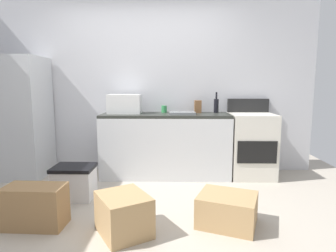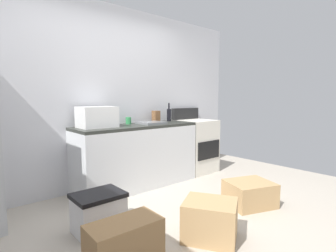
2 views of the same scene
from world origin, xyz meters
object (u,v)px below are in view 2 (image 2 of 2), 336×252
storage_bin (99,212)px  wine_bottle (169,114)px  knife_block (156,116)px  microwave (97,117)px  stove_oven (195,145)px  coffee_mug (128,121)px  cardboard_box_medium (210,220)px  cardboard_box_large (250,194)px  cardboard_box_small (125,247)px

storage_bin → wine_bottle: bearing=29.9°
knife_block → storage_bin: size_ratio=0.39×
wine_bottle → knife_block: 0.27m
microwave → wine_bottle: bearing=4.2°
stove_oven → storage_bin: bearing=-158.9°
coffee_mug → knife_block: bearing=-3.5°
microwave → knife_block: 1.05m
knife_block → cardboard_box_medium: 2.12m
wine_bottle → cardboard_box_medium: size_ratio=0.64×
knife_block → wine_bottle: bearing=-1.1°
stove_oven → microwave: microwave is taller
stove_oven → cardboard_box_large: (-0.60, -1.46, -0.32)m
wine_bottle → storage_bin: size_ratio=0.65×
wine_bottle → knife_block: size_ratio=1.67×
microwave → coffee_mug: microwave is taller
cardboard_box_medium → storage_bin: (-0.71, 0.78, 0.02)m
microwave → wine_bottle: (1.32, 0.10, -0.03)m
microwave → cardboard_box_medium: (0.26, -1.69, -0.86)m
cardboard_box_large → cardboard_box_medium: 0.96m
microwave → coffee_mug: size_ratio=4.60×
microwave → cardboard_box_large: (1.20, -1.51, -0.89)m
cardboard_box_large → storage_bin: bearing=160.2°
microwave → coffee_mug: (0.56, 0.13, -0.09)m
coffee_mug → knife_block: knife_block is taller
stove_oven → cardboard_box_large: bearing=-112.2°
coffee_mug → storage_bin: (-1.00, -1.05, -0.76)m
microwave → storage_bin: (-0.45, -0.92, -0.84)m
cardboard_box_small → microwave: bearing=70.3°
cardboard_box_small → stove_oven: bearing=33.1°
microwave → cardboard_box_small: microwave is taller
knife_block → cardboard_box_small: (-1.62, -1.69, -0.80)m
cardboard_box_large → cardboard_box_medium: cardboard_box_medium is taller
cardboard_box_medium → wine_bottle: bearing=59.6°
cardboard_box_large → storage_bin: size_ratio=1.12×
knife_block → storage_bin: knife_block is taller
storage_bin → microwave: bearing=64.0°
microwave → wine_bottle: size_ratio=1.53×
microwave → wine_bottle: 1.32m
cardboard_box_medium → storage_bin: 1.05m
wine_bottle → cardboard_box_large: wine_bottle is taller
cardboard_box_large → cardboard_box_medium: size_ratio=1.11×
cardboard_box_small → storage_bin: bearing=79.6°
knife_block → cardboard_box_medium: (-0.78, -1.80, -0.81)m
cardboard_box_large → cardboard_box_small: size_ratio=0.96×
cardboard_box_medium → knife_block: bearing=66.4°
cardboard_box_large → knife_block: bearing=95.5°
knife_block → cardboard_box_small: 2.47m
storage_bin → stove_oven: bearing=21.1°
knife_block → cardboard_box_small: knife_block is taller
stove_oven → microwave: (-1.80, 0.05, 0.57)m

